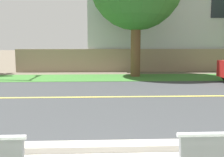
# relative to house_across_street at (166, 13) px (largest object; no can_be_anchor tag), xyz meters

# --- Properties ---
(ground_plane) EXTENTS (140.00, 140.00, 0.00)m
(ground_plane) POSITION_rel_house_across_street_xyz_m (-4.79, -9.48, -3.92)
(ground_plane) COLOR #665B4C
(curb_edge) EXTENTS (44.00, 0.30, 0.11)m
(curb_edge) POSITION_rel_house_across_street_xyz_m (-4.79, -15.13, -3.87)
(curb_edge) COLOR #ADA89E
(curb_edge) RESTS_ON ground_plane
(street_asphalt) EXTENTS (52.00, 8.00, 0.01)m
(street_asphalt) POSITION_rel_house_across_street_xyz_m (-4.79, -10.98, -3.92)
(street_asphalt) COLOR #383A3D
(street_asphalt) RESTS_ON ground_plane
(road_centre_line) EXTENTS (48.00, 0.14, 0.01)m
(road_centre_line) POSITION_rel_house_across_street_xyz_m (-4.79, -10.98, -3.92)
(road_centre_line) COLOR #E0CC4C
(road_centre_line) RESTS_ON ground_plane
(far_verge_grass) EXTENTS (48.00, 2.80, 0.02)m
(far_verge_grass) POSITION_rel_house_across_street_xyz_m (-4.79, -6.14, -3.92)
(far_verge_grass) COLOR #38702D
(far_verge_grass) RESTS_ON ground_plane
(garden_wall) EXTENTS (13.00, 0.36, 1.40)m
(garden_wall) POSITION_rel_house_across_street_xyz_m (-3.41, -3.20, -3.22)
(garden_wall) COLOR gray
(garden_wall) RESTS_ON ground_plane
(house_across_street) EXTENTS (12.06, 6.91, 7.76)m
(house_across_street) POSITION_rel_house_across_street_xyz_m (0.00, 0.00, 0.00)
(house_across_street) COLOR #B7BCC1
(house_across_street) RESTS_ON ground_plane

